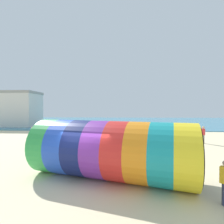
# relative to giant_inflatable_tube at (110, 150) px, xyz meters

# --- Properties ---
(ground_plane) EXTENTS (120.00, 120.00, 0.00)m
(ground_plane) POSITION_rel_giant_inflatable_tube_xyz_m (-1.23, -0.23, -1.51)
(ground_plane) COLOR beige
(sea) EXTENTS (120.00, 40.00, 0.10)m
(sea) POSITION_rel_giant_inflatable_tube_xyz_m (-1.23, 38.85, -1.46)
(sea) COLOR teal
(sea) RESTS_ON ground
(giant_inflatable_tube) EXTENTS (8.87, 5.22, 3.02)m
(giant_inflatable_tube) POSITION_rel_giant_inflatable_tube_xyz_m (0.00, 0.00, 0.00)
(giant_inflatable_tube) COLOR green
(giant_inflatable_tube) RESTS_ON ground
(bystander_near_water) EXTENTS (0.42, 0.34, 1.80)m
(bystander_near_water) POSITION_rel_giant_inflatable_tube_xyz_m (9.17, 9.66, -0.58)
(bystander_near_water) COLOR #726651
(bystander_near_water) RESTS_ON ground
(bystander_mid_beach) EXTENTS (0.42, 0.39, 1.65)m
(bystander_mid_beach) POSITION_rel_giant_inflatable_tube_xyz_m (-9.11, 9.36, -0.67)
(bystander_mid_beach) COLOR #726651
(bystander_mid_beach) RESTS_ON ground
(bystander_far_left) EXTENTS (0.40, 0.42, 1.67)m
(bystander_far_left) POSITION_rel_giant_inflatable_tube_xyz_m (3.95, 8.45, -0.66)
(bystander_far_left) COLOR black
(bystander_far_left) RESTS_ON ground
(promenade_building) EXTENTS (11.97, 6.14, 7.08)m
(promenade_building) POSITION_rel_giant_inflatable_tube_xyz_m (-22.45, 25.53, 2.04)
(promenade_building) COLOR silver
(promenade_building) RESTS_ON ground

